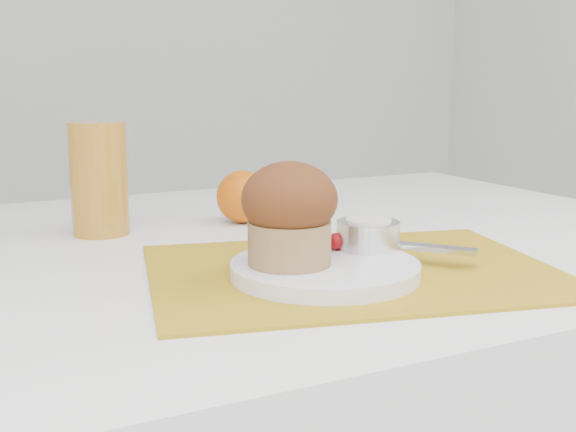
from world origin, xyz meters
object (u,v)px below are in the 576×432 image
plate (325,269)px  orange (243,197)px  muffin (289,213)px  juice_glass (99,179)px

plate → orange: orange is taller
orange → plate: bearing=-97.6°
plate → muffin: (-0.03, 0.01, 0.06)m
plate → orange: (0.04, 0.29, 0.02)m
plate → muffin: 0.07m
juice_glass → muffin: size_ratio=1.42×
juice_glass → plate: bearing=-64.2°
juice_glass → orange: bearing=-4.2°
plate → juice_glass: size_ratio=1.31×
plate → orange: size_ratio=2.60×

